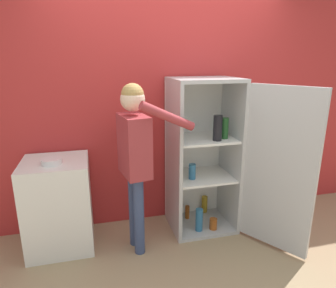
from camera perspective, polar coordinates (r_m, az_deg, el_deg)
ground_plane at (r=2.92m, az=4.89°, el=-22.12°), size 12.00×12.00×0.00m
wall_back at (r=3.28m, az=-0.24°, el=6.79°), size 7.00×0.06×2.55m
refrigerator at (r=3.14m, az=9.39°, el=-2.79°), size 1.07×1.15×1.62m
person at (r=2.69m, az=-6.28°, el=-0.65°), size 0.66×0.50×1.60m
counter at (r=3.13m, az=-20.07°, el=-10.73°), size 0.60×0.58×0.89m
bowl at (r=2.89m, az=-21.30°, el=-3.08°), size 0.18×0.18×0.05m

